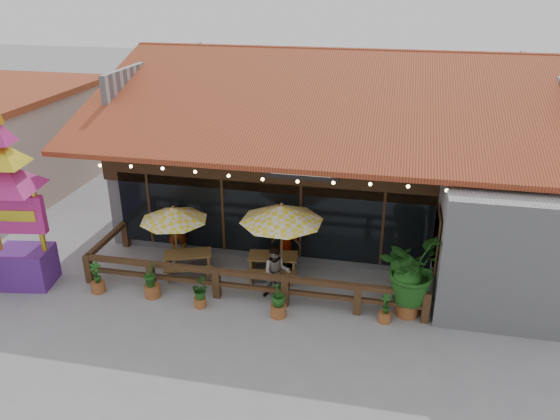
% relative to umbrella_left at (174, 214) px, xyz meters
% --- Properties ---
extents(ground, '(100.00, 100.00, 0.00)m').
position_rel_umbrella_left_xyz_m(ground, '(4.17, -0.71, -1.93)').
color(ground, gray).
rests_on(ground, ground).
extents(restaurant_building, '(15.50, 14.73, 6.09)m').
position_rel_umbrella_left_xyz_m(restaurant_building, '(4.43, 5.90, 0.28)').
color(restaurant_building, '#A9AAAE').
rests_on(restaurant_building, ground).
extents(patio_railing, '(10.00, 2.60, 0.92)m').
position_rel_umbrella_left_xyz_m(patio_railing, '(1.92, -0.98, -1.31)').
color(patio_railing, '#452F18').
rests_on(patio_railing, ground).
extents(umbrella_left, '(2.33, 2.33, 2.21)m').
position_rel_umbrella_left_xyz_m(umbrella_left, '(0.00, 0.00, 0.00)').
color(umbrella_left, brown).
rests_on(umbrella_left, ground).
extents(umbrella_right, '(3.13, 3.13, 2.61)m').
position_rel_umbrella_left_xyz_m(umbrella_right, '(3.32, -0.05, 0.35)').
color(umbrella_right, brown).
rests_on(umbrella_right, ground).
extents(picnic_table_left, '(1.76, 1.64, 0.69)m').
position_rel_umbrella_left_xyz_m(picnic_table_left, '(0.38, -0.07, -1.46)').
color(picnic_table_left, brown).
rests_on(picnic_table_left, ground).
extents(picnic_table_right, '(1.63, 1.45, 0.71)m').
position_rel_umbrella_left_xyz_m(picnic_table_right, '(2.98, 0.29, -1.45)').
color(picnic_table_right, brown).
rests_on(picnic_table_right, ground).
extents(thai_sign_tower, '(2.61, 2.61, 6.16)m').
position_rel_umbrella_left_xyz_m(thai_sign_tower, '(-4.09, -1.66, 1.33)').
color(thai_sign_tower, '#51217B').
rests_on(thai_sign_tower, ground).
extents(tropical_plant, '(2.05, 2.18, 2.41)m').
position_rel_umbrella_left_xyz_m(tropical_plant, '(7.01, -0.95, -0.55)').
color(tropical_plant, brown).
rests_on(tropical_plant, ground).
extents(diner_a, '(0.77, 0.66, 1.78)m').
position_rel_umbrella_left_xyz_m(diner_a, '(-0.32, 0.89, -1.04)').
color(diner_a, '#3B2413').
rests_on(diner_a, ground).
extents(diner_b, '(0.87, 0.73, 1.60)m').
position_rel_umbrella_left_xyz_m(diner_b, '(3.33, -0.84, -1.13)').
color(diner_b, '#3B2413').
rests_on(diner_b, ground).
extents(diner_c, '(0.99, 0.51, 1.62)m').
position_rel_umbrella_left_xyz_m(diner_c, '(3.27, 0.87, -1.11)').
color(diner_c, '#3B2413').
rests_on(diner_c, ground).
extents(planter_a, '(0.40, 0.40, 0.98)m').
position_rel_umbrella_left_xyz_m(planter_a, '(-1.81, -1.67, -1.52)').
color(planter_a, brown).
rests_on(planter_a, ground).
extents(planter_b, '(0.46, 0.50, 1.12)m').
position_rel_umbrella_left_xyz_m(planter_b, '(-0.16, -1.56, -1.42)').
color(planter_b, brown).
rests_on(planter_b, ground).
extents(planter_c, '(0.66, 0.67, 0.84)m').
position_rel_umbrella_left_xyz_m(planter_c, '(1.36, -1.77, -1.45)').
color(planter_c, brown).
rests_on(planter_c, ground).
extents(planter_d, '(0.49, 0.49, 1.05)m').
position_rel_umbrella_left_xyz_m(planter_d, '(3.59, -1.77, -1.42)').
color(planter_d, brown).
rests_on(planter_d, ground).
extents(planter_e, '(0.35, 0.37, 0.86)m').
position_rel_umbrella_left_xyz_m(planter_e, '(6.43, -1.44, -1.57)').
color(planter_e, brown).
rests_on(planter_e, ground).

